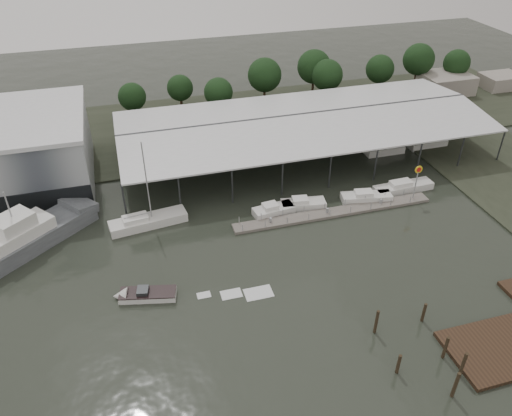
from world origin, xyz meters
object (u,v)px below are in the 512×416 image
object	(u,v)px
shell_fuel_sign	(417,176)
grey_trawler	(28,236)
white_sailboat	(147,221)
speedboat_underway	(143,295)

from	to	relation	value
shell_fuel_sign	grey_trawler	size ratio (longest dim) A/B	0.33
shell_fuel_sign	grey_trawler	bearing A→B (deg)	175.73
grey_trawler	white_sailboat	size ratio (longest dim) A/B	1.39
grey_trawler	white_sailboat	xyz separation A→B (m)	(14.27, 0.51, -0.94)
grey_trawler	speedboat_underway	distance (m)	17.96
grey_trawler	white_sailboat	bearing A→B (deg)	-37.24
grey_trawler	shell_fuel_sign	bearing A→B (deg)	-43.56
shell_fuel_sign	speedboat_underway	size ratio (longest dim) A/B	0.32
white_sailboat	speedboat_underway	distance (m)	13.56
shell_fuel_sign	grey_trawler	distance (m)	51.01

